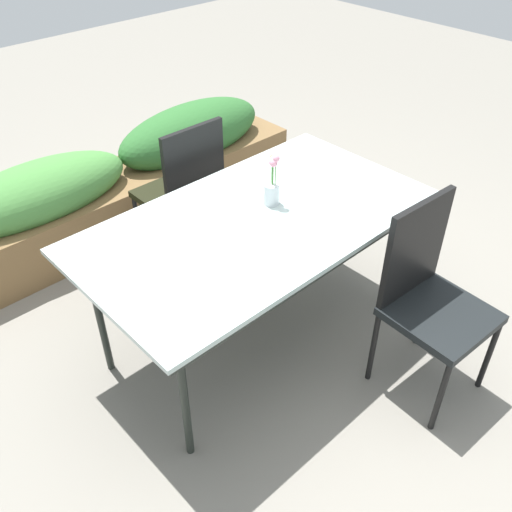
{
  "coord_description": "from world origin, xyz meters",
  "views": [
    {
      "loc": [
        -1.61,
        -1.53,
        2.25
      ],
      "look_at": [
        -0.1,
        0.08,
        0.54
      ],
      "focal_mm": 39.28,
      "sensor_mm": 36.0,
      "label": 1
    }
  ],
  "objects_px": {
    "dining_table": "(256,226)",
    "planter_box": "(126,181)",
    "chair_far_side": "(184,189)",
    "chair_near_right": "(429,292)",
    "flower_vase": "(272,186)"
  },
  "relations": [
    {
      "from": "dining_table",
      "to": "planter_box",
      "type": "xyz_separation_m",
      "value": [
        0.12,
        1.43,
        -0.4
      ]
    },
    {
      "from": "dining_table",
      "to": "planter_box",
      "type": "relative_size",
      "value": 0.65
    },
    {
      "from": "chair_far_side",
      "to": "planter_box",
      "type": "xyz_separation_m",
      "value": [
        -0.01,
        0.68,
        -0.23
      ]
    },
    {
      "from": "chair_far_side",
      "to": "chair_near_right",
      "type": "xyz_separation_m",
      "value": [
        0.27,
        -1.49,
        -0.01
      ]
    },
    {
      "from": "chair_far_side",
      "to": "dining_table",
      "type": "bearing_deg",
      "value": -98.97
    },
    {
      "from": "dining_table",
      "to": "flower_vase",
      "type": "relative_size",
      "value": 6.45
    },
    {
      "from": "dining_table",
      "to": "chair_far_side",
      "type": "bearing_deg",
      "value": 80.61
    },
    {
      "from": "chair_near_right",
      "to": "flower_vase",
      "type": "distance_m",
      "value": 0.89
    },
    {
      "from": "chair_far_side",
      "to": "planter_box",
      "type": "bearing_deg",
      "value": 91.01
    },
    {
      "from": "chair_far_side",
      "to": "flower_vase",
      "type": "height_order",
      "value": "flower_vase"
    },
    {
      "from": "chair_far_side",
      "to": "chair_near_right",
      "type": "height_order",
      "value": "same"
    },
    {
      "from": "chair_near_right",
      "to": "planter_box",
      "type": "bearing_deg",
      "value": -79.43
    },
    {
      "from": "planter_box",
      "to": "chair_far_side",
      "type": "bearing_deg",
      "value": -89.41
    },
    {
      "from": "planter_box",
      "to": "chair_near_right",
      "type": "bearing_deg",
      "value": -82.78
    },
    {
      "from": "chair_near_right",
      "to": "planter_box",
      "type": "relative_size",
      "value": 0.37
    }
  ]
}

